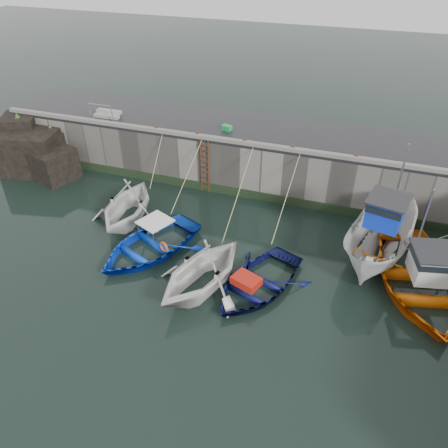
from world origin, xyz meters
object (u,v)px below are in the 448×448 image
(ladder, at_px, (205,166))
(bollard_d, at_px, (293,148))
(boat_far_orange, at_px, (419,278))
(fish_crate, at_px, (227,128))
(bollard_e, at_px, (356,157))
(boat_near_navy, at_px, (257,287))
(bollard_a, at_px, (156,129))
(boat_near_white, at_px, (129,220))
(boat_far_white, at_px, (381,239))
(boat_near_blue, at_px, (150,250))
(bollard_b, at_px, (198,134))
(bollard_c, at_px, (245,141))
(boat_near_blacktrim, at_px, (202,288))

(ladder, bearing_deg, bollard_d, 4.00)
(boat_far_orange, relative_size, fish_crate, 15.10)
(bollard_e, bearing_deg, boat_near_navy, -112.65)
(bollard_a, bearing_deg, bollard_e, 0.00)
(boat_near_navy, bearing_deg, bollard_a, 158.52)
(ladder, relative_size, boat_near_navy, 0.63)
(ladder, xyz_separation_m, boat_near_white, (-2.74, -4.10, -1.59))
(boat_far_white, distance_m, fish_crate, 10.50)
(boat_near_blue, bearing_deg, boat_far_orange, 30.28)
(bollard_b, xyz_separation_m, bollard_c, (2.70, 0.00, 0.00))
(bollard_a, bearing_deg, bollard_c, 0.00)
(boat_far_white, bearing_deg, boat_near_navy, -129.32)
(boat_far_orange, xyz_separation_m, bollard_c, (-9.31, 4.94, 2.83))
(boat_near_navy, distance_m, boat_far_white, 6.15)
(ladder, height_order, bollard_e, bollard_e)
(bollard_e, bearing_deg, ladder, -177.60)
(boat_far_orange, height_order, bollard_c, boat_far_orange)
(fish_crate, distance_m, bollard_a, 3.99)
(bollard_c, bearing_deg, boat_far_orange, -27.96)
(boat_near_blue, relative_size, bollard_a, 19.67)
(boat_near_blue, height_order, bollard_b, bollard_b)
(boat_near_blue, distance_m, bollard_c, 7.71)
(boat_near_blacktrim, distance_m, bollard_e, 10.11)
(bollard_d, bearing_deg, boat_near_navy, -88.45)
(bollard_b, bearing_deg, bollard_e, 0.00)
(fish_crate, xyz_separation_m, bollard_e, (7.27, -1.42, -0.00))
(fish_crate, bearing_deg, bollard_a, -142.86)
(boat_far_white, xyz_separation_m, bollard_e, (-1.75, 3.47, 2.19))
(boat_far_white, bearing_deg, boat_near_white, -163.03)
(boat_near_blue, height_order, boat_far_white, boat_far_white)
(bollard_b, bearing_deg, fish_crate, 49.13)
(fish_crate, height_order, bollard_d, fish_crate)
(ladder, height_order, boat_near_blacktrim, ladder)
(bollard_d, bearing_deg, bollard_e, 0.00)
(boat_near_navy, height_order, bollard_b, bollard_b)
(bollard_a, relative_size, bollard_c, 1.00)
(boat_far_white, height_order, fish_crate, boat_far_white)
(boat_near_blue, height_order, fish_crate, fish_crate)
(boat_near_navy, xyz_separation_m, bollard_d, (-0.19, 7.20, 3.30))
(boat_far_white, xyz_separation_m, fish_crate, (-9.03, 4.89, 2.20))
(fish_crate, distance_m, bollard_b, 1.87)
(boat_near_navy, bearing_deg, bollard_e, 87.89)
(boat_near_white, bearing_deg, boat_near_blue, -47.85)
(ladder, distance_m, boat_far_orange, 12.45)
(boat_near_blacktrim, bearing_deg, boat_near_blue, 172.58)
(boat_near_navy, relative_size, bollard_d, 18.06)
(boat_far_orange, relative_size, bollard_b, 28.82)
(fish_crate, xyz_separation_m, bollard_d, (4.07, -1.42, -0.00))
(boat_far_orange, height_order, bollard_b, boat_far_orange)
(boat_far_orange, bearing_deg, bollard_c, 138.91)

